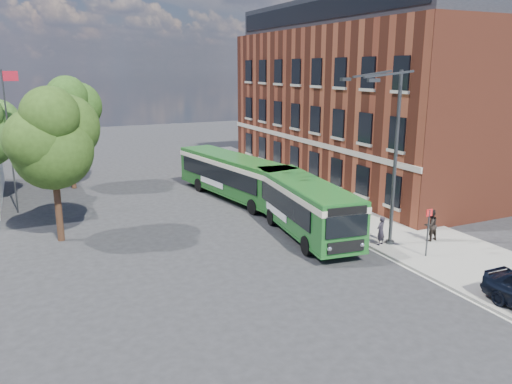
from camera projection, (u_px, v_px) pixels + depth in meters
name	position (u px, v px, depth m)	size (l,w,h in m)	color
ground	(284.00, 248.00, 25.82)	(120.00, 120.00, 0.00)	#262629
pavement	(318.00, 197.00, 35.70)	(6.00, 48.00, 0.15)	gray
kerb_line	(280.00, 203.00, 34.47)	(0.12, 48.00, 0.01)	beige
brick_office	(368.00, 95.00, 40.40)	(12.10, 26.00, 14.20)	brown
flagpole	(10.00, 136.00, 30.97)	(0.95, 0.10, 9.00)	#323436
street_lamp	(390.00, 156.00, 24.87)	(2.96, 2.38, 9.00)	#323436
bus_stop_sign	(428.00, 230.00, 24.05)	(0.35, 0.08, 2.52)	#323436
bus_front	(304.00, 203.00, 27.63)	(3.70, 10.13, 3.02)	#1D5E21
bus_rear	(234.00, 173.00, 35.32)	(4.42, 12.29, 3.02)	#205D1F
pedestrian_a	(381.00, 231.00, 25.75)	(0.55, 0.36, 1.52)	black
pedestrian_b	(431.00, 225.00, 26.37)	(0.83, 0.65, 1.71)	black
tree_left	(53.00, 138.00, 25.63)	(4.88, 4.64, 8.25)	#361F13
tree_right	(68.00, 113.00, 37.27)	(5.06, 4.82, 8.55)	#361F13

